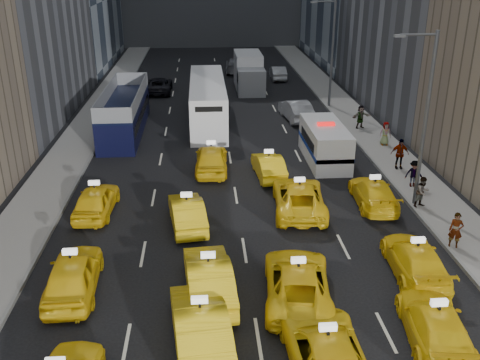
# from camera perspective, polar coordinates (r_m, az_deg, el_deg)

# --- Properties ---
(sidewalk_west) EXTENTS (3.00, 90.00, 0.15)m
(sidewalk_west) POSITION_cam_1_polar(r_m,az_deg,el_deg) (40.62, -16.49, 4.49)
(sidewalk_west) COLOR gray
(sidewalk_west) RESTS_ON ground
(sidewalk_east) EXTENTS (3.00, 90.00, 0.15)m
(sidewalk_east) POSITION_cam_1_polar(r_m,az_deg,el_deg) (41.49, 13.22, 5.21)
(sidewalk_east) COLOR gray
(sidewalk_east) RESTS_ON ground
(curb_west) EXTENTS (0.15, 90.00, 0.18)m
(curb_west) POSITION_cam_1_polar(r_m,az_deg,el_deg) (40.33, -14.48, 4.60)
(curb_west) COLOR slate
(curb_west) RESTS_ON ground
(curb_east) EXTENTS (0.15, 90.00, 0.18)m
(curb_east) POSITION_cam_1_polar(r_m,az_deg,el_deg) (41.08, 11.28, 5.22)
(curb_east) COLOR slate
(curb_east) RESTS_ON ground
(streetlight_near) EXTENTS (2.15, 0.22, 9.00)m
(streetlight_near) POSITION_cam_1_polar(r_m,az_deg,el_deg) (28.00, 19.02, 6.54)
(streetlight_near) COLOR #595B60
(streetlight_near) RESTS_ON ground
(streetlight_far) EXTENTS (2.15, 0.22, 9.00)m
(streetlight_far) POSITION_cam_1_polar(r_m,az_deg,el_deg) (46.64, 9.69, 13.51)
(streetlight_far) COLOR #595B60
(streetlight_far) RESTS_ON ground
(taxi_5) EXTENTS (2.30, 5.17, 1.65)m
(taxi_5) POSITION_cam_1_polar(r_m,az_deg,el_deg) (18.40, -4.24, -15.27)
(taxi_5) COLOR yellow
(taxi_5) RESTS_ON ground
(taxi_6) EXTENTS (2.51, 5.20, 1.43)m
(taxi_6) POSITION_cam_1_polar(r_m,az_deg,el_deg) (17.77, 9.16, -17.61)
(taxi_6) COLOR yellow
(taxi_6) RESTS_ON ground
(taxi_7) EXTENTS (2.56, 4.96, 1.37)m
(taxi_7) POSITION_cam_1_polar(r_m,az_deg,el_deg) (19.75, 20.11, -14.32)
(taxi_7) COLOR yellow
(taxi_7) RESTS_ON ground
(taxi_8) EXTENTS (2.08, 4.73, 1.58)m
(taxi_8) POSITION_cam_1_polar(r_m,az_deg,el_deg) (21.93, -17.38, -9.59)
(taxi_8) COLOR yellow
(taxi_8) RESTS_ON ground
(taxi_9) EXTENTS (2.10, 4.96, 1.59)m
(taxi_9) POSITION_cam_1_polar(r_m,az_deg,el_deg) (20.78, -3.36, -10.39)
(taxi_9) COLOR yellow
(taxi_9) RESTS_ON ground
(taxi_10) EXTENTS (3.03, 5.52, 1.47)m
(taxi_10) POSITION_cam_1_polar(r_m,az_deg,el_deg) (20.76, 6.14, -10.74)
(taxi_10) COLOR yellow
(taxi_10) RESTS_ON ground
(taxi_11) EXTENTS (2.29, 4.93, 1.39)m
(taxi_11) POSITION_cam_1_polar(r_m,az_deg,el_deg) (23.21, 18.19, -8.07)
(taxi_11) COLOR yellow
(taxi_11) RESTS_ON ground
(taxi_12) EXTENTS (1.99, 4.44, 1.48)m
(taxi_12) POSITION_cam_1_polar(r_m,az_deg,el_deg) (28.04, -15.11, -2.09)
(taxi_12) COLOR yellow
(taxi_12) RESTS_ON ground
(taxi_13) EXTENTS (2.10, 4.53, 1.44)m
(taxi_13) POSITION_cam_1_polar(r_m,az_deg,el_deg) (26.00, -5.66, -3.45)
(taxi_13) COLOR yellow
(taxi_13) RESTS_ON ground
(taxi_14) EXTENTS (2.98, 5.64, 1.51)m
(taxi_14) POSITION_cam_1_polar(r_m,az_deg,el_deg) (27.55, 6.30, -1.82)
(taxi_14) COLOR yellow
(taxi_14) RESTS_ON ground
(taxi_15) EXTENTS (2.18, 4.83, 1.37)m
(taxi_15) POSITION_cam_1_polar(r_m,az_deg,el_deg) (28.89, 14.06, -1.35)
(taxi_15) COLOR yellow
(taxi_15) RESTS_ON ground
(taxi_16) EXTENTS (2.11, 4.85, 1.63)m
(taxi_16) POSITION_cam_1_polar(r_m,az_deg,el_deg) (32.50, -3.07, 2.30)
(taxi_16) COLOR yellow
(taxi_16) RESTS_ON ground
(taxi_17) EXTENTS (1.78, 4.29, 1.38)m
(taxi_17) POSITION_cam_1_polar(r_m,az_deg,el_deg) (31.71, 3.06, 1.53)
(taxi_17) COLOR yellow
(taxi_17) RESTS_ON ground
(nypd_van) EXTENTS (2.93, 6.14, 2.54)m
(nypd_van) POSITION_cam_1_polar(r_m,az_deg,el_deg) (34.48, 9.02, 3.85)
(nypd_van) COLOR silver
(nypd_van) RESTS_ON ground
(double_decker) EXTENTS (3.50, 11.43, 3.27)m
(double_decker) POSITION_cam_1_polar(r_m,az_deg,el_deg) (40.76, -12.22, 7.25)
(double_decker) COLOR black
(double_decker) RESTS_ON ground
(city_bus) EXTENTS (4.00, 12.91, 3.28)m
(city_bus) POSITION_cam_1_polar(r_m,az_deg,el_deg) (42.55, -3.47, 8.38)
(city_bus) COLOR white
(city_bus) RESTS_ON ground
(box_truck) EXTENTS (2.58, 7.45, 3.40)m
(box_truck) POSITION_cam_1_polar(r_m,az_deg,el_deg) (53.49, 0.95, 11.44)
(box_truck) COLOR silver
(box_truck) RESTS_ON ground
(misc_car_0) EXTENTS (2.31, 5.09, 1.62)m
(misc_car_0) POSITION_cam_1_polar(r_m,az_deg,el_deg) (43.36, 6.00, 7.45)
(misc_car_0) COLOR #ABACB3
(misc_car_0) RESTS_ON ground
(misc_car_1) EXTENTS (2.43, 5.18, 1.43)m
(misc_car_1) POSITION_cam_1_polar(r_m,az_deg,el_deg) (52.78, -8.65, 9.97)
(misc_car_1) COLOR black
(misc_car_1) RESTS_ON ground
(misc_car_2) EXTENTS (2.67, 5.74, 1.62)m
(misc_car_2) POSITION_cam_1_polar(r_m,az_deg,el_deg) (61.90, -0.43, 12.17)
(misc_car_2) COLOR gray
(misc_car_2) RESTS_ON ground
(misc_car_3) EXTENTS (1.73, 4.08, 1.37)m
(misc_car_3) POSITION_cam_1_polar(r_m,az_deg,el_deg) (57.47, -3.65, 11.18)
(misc_car_3) COLOR black
(misc_car_3) RESTS_ON ground
(misc_car_4) EXTENTS (1.56, 4.29, 1.40)m
(misc_car_4) POSITION_cam_1_polar(r_m,az_deg,el_deg) (58.26, 4.07, 11.34)
(misc_car_4) COLOR #9A9DA2
(misc_car_4) RESTS_ON ground
(pedestrian_0) EXTENTS (0.71, 0.61, 1.64)m
(pedestrian_0) POSITION_cam_1_polar(r_m,az_deg,el_deg) (25.56, 22.03, -4.98)
(pedestrian_0) COLOR gray
(pedestrian_0) RESTS_ON sidewalk_east
(pedestrian_1) EXTENTS (0.90, 0.71, 1.63)m
(pedestrian_1) POSITION_cam_1_polar(r_m,az_deg,el_deg) (29.02, 18.90, -1.21)
(pedestrian_1) COLOR gray
(pedestrian_1) RESTS_ON sidewalk_east
(pedestrian_2) EXTENTS (1.02, 0.47, 1.54)m
(pedestrian_2) POSITION_cam_1_polar(r_m,az_deg,el_deg) (31.45, 18.05, 0.65)
(pedestrian_2) COLOR gray
(pedestrian_2) RESTS_ON sidewalk_east
(pedestrian_3) EXTENTS (1.14, 0.58, 1.89)m
(pedestrian_3) POSITION_cam_1_polar(r_m,az_deg,el_deg) (33.86, 16.66, 2.70)
(pedestrian_3) COLOR gray
(pedestrian_3) RESTS_ON sidewalk_east
(pedestrian_4) EXTENTS (0.80, 0.45, 1.62)m
(pedestrian_4) POSITION_cam_1_polar(r_m,az_deg,el_deg) (38.03, 15.24, 4.82)
(pedestrian_4) COLOR gray
(pedestrian_4) RESTS_ON sidewalk_east
(pedestrian_5) EXTENTS (1.66, 0.94, 1.73)m
(pedestrian_5) POSITION_cam_1_polar(r_m,az_deg,el_deg) (41.45, 12.74, 6.59)
(pedestrian_5) COLOR gray
(pedestrian_5) RESTS_ON sidewalk_east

